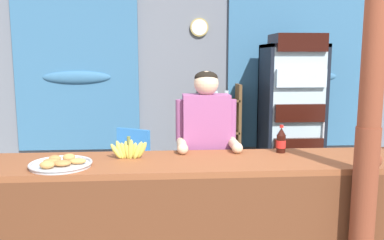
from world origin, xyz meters
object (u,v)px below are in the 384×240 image
object	(u,v)px
timber_post	(368,136)
pastry_tray	(61,164)
stall_counter	(222,217)
plastic_lawn_chair	(127,164)
bottle_shelf_rack	(220,135)
banana_bunch	(129,150)
drink_fridge	(292,110)
shopkeeper	(206,145)
soda_bottle_cola	(281,141)

from	to	relation	value
timber_post	pastry_tray	distance (m)	1.89
stall_counter	plastic_lawn_chair	size ratio (longest dim) A/B	4.29
bottle_shelf_rack	banana_bunch	xyz separation A→B (m)	(-0.95, -2.20, 0.33)
drink_fridge	shopkeeper	world-z (taller)	drink_fridge
plastic_lawn_chair	shopkeeper	xyz separation A→B (m)	(0.73, -1.24, 0.47)
plastic_lawn_chair	timber_post	bearing A→B (deg)	-52.11
stall_counter	shopkeeper	size ratio (longest dim) A/B	2.39
plastic_lawn_chair	pastry_tray	xyz separation A→B (m)	(-0.25, -1.79, 0.49)
bottle_shelf_rack	soda_bottle_cola	world-z (taller)	bottle_shelf_rack
shopkeeper	pastry_tray	distance (m)	1.12
timber_post	shopkeeper	bearing A→B (deg)	136.93
stall_counter	soda_bottle_cola	xyz separation A→B (m)	(0.47, 0.30, 0.45)
stall_counter	banana_bunch	world-z (taller)	banana_bunch
banana_bunch	pastry_tray	bearing A→B (deg)	-156.41
timber_post	pastry_tray	xyz separation A→B (m)	(-1.86, 0.27, -0.21)
stall_counter	soda_bottle_cola	bearing A→B (deg)	32.15
drink_fridge	plastic_lawn_chair	world-z (taller)	drink_fridge
stall_counter	soda_bottle_cola	size ratio (longest dim) A/B	18.15
stall_counter	timber_post	bearing A→B (deg)	-17.10
plastic_lawn_chair	shopkeeper	bearing A→B (deg)	-59.60
shopkeeper	soda_bottle_cola	world-z (taller)	shopkeeper
timber_post	soda_bottle_cola	bearing A→B (deg)	122.74
pastry_tray	shopkeeper	bearing A→B (deg)	28.98
timber_post	banana_bunch	size ratio (longest dim) A/B	9.22
stall_counter	pastry_tray	distance (m)	1.10
shopkeeper	pastry_tray	xyz separation A→B (m)	(-0.98, -0.54, 0.02)
soda_bottle_cola	plastic_lawn_chair	bearing A→B (deg)	129.61
drink_fridge	shopkeeper	size ratio (longest dim) A/B	1.24
stall_counter	soda_bottle_cola	world-z (taller)	soda_bottle_cola
timber_post	bottle_shelf_rack	bearing A→B (deg)	100.52
pastry_tray	stall_counter	bearing A→B (deg)	-0.99
plastic_lawn_chair	pastry_tray	world-z (taller)	pastry_tray
drink_fridge	bottle_shelf_rack	bearing A→B (deg)	159.01
stall_counter	bottle_shelf_rack	size ratio (longest dim) A/B	2.80
drink_fridge	plastic_lawn_chair	size ratio (longest dim) A/B	2.22
bottle_shelf_rack	banana_bunch	size ratio (longest dim) A/B	4.91
stall_counter	shopkeeper	world-z (taller)	shopkeeper
drink_fridge	pastry_tray	size ratio (longest dim) A/B	4.86
stall_counter	drink_fridge	xyz separation A→B (m)	(1.14, 2.09, 0.44)
drink_fridge	plastic_lawn_chair	bearing A→B (deg)	-171.65
plastic_lawn_chair	pastry_tray	distance (m)	1.87
pastry_tray	banana_bunch	bearing A→B (deg)	23.59
plastic_lawn_chair	banana_bunch	world-z (taller)	banana_bunch
plastic_lawn_chair	stall_counter	bearing A→B (deg)	-66.78
timber_post	banana_bunch	distance (m)	1.52
soda_bottle_cola	timber_post	bearing A→B (deg)	-57.26
timber_post	shopkeeper	size ratio (longest dim) A/B	1.60
shopkeeper	bottle_shelf_rack	bearing A→B (deg)	78.23
stall_counter	timber_post	world-z (taller)	timber_post
stall_counter	drink_fridge	bearing A→B (deg)	61.37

